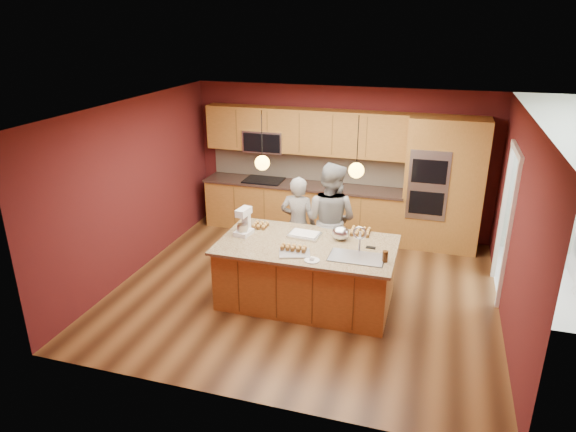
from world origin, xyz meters
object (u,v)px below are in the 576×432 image
(stand_mixer, at_px, (244,223))
(mixing_bowl, at_px, (340,233))
(island, at_px, (308,272))
(person_right, at_px, (330,220))
(person_left, at_px, (298,224))

(stand_mixer, xyz_separation_m, mixing_bowl, (1.37, 0.21, -0.07))
(mixing_bowl, bearing_deg, island, -144.80)
(person_right, distance_m, stand_mixer, 1.39)
(island, distance_m, person_right, 1.05)
(island, relative_size, person_right, 1.34)
(person_left, height_order, stand_mixer, person_left)
(person_right, distance_m, mixing_bowl, 0.73)
(island, distance_m, mixing_bowl, 0.72)
(island, bearing_deg, mixing_bowl, 35.20)
(stand_mixer, bearing_deg, person_right, 47.28)
(mixing_bowl, bearing_deg, person_right, 114.00)
(island, relative_size, person_left, 1.57)
(stand_mixer, relative_size, mixing_bowl, 1.59)
(person_left, distance_m, person_right, 0.53)
(island, bearing_deg, person_right, 83.72)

